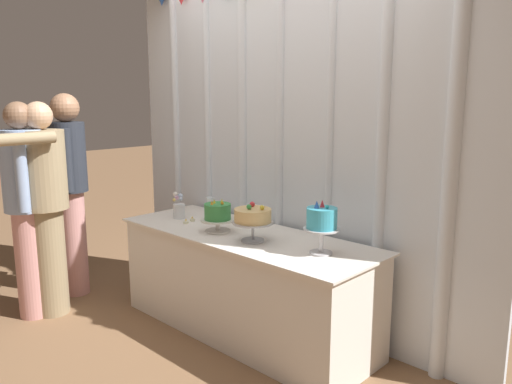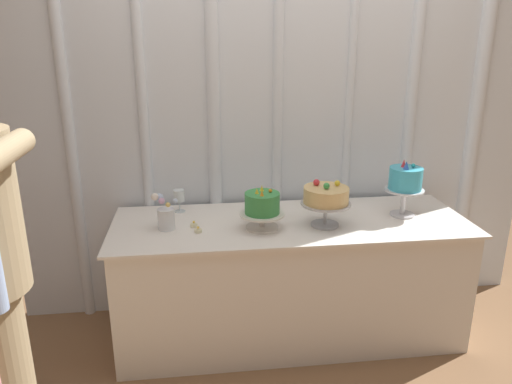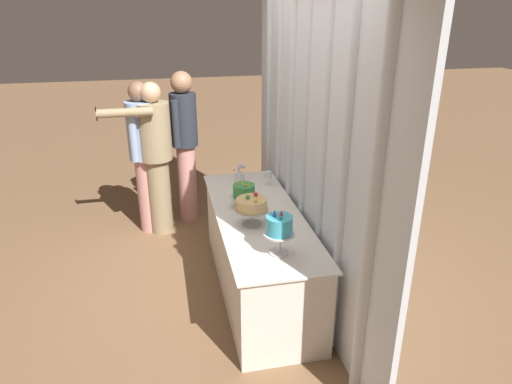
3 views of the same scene
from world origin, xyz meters
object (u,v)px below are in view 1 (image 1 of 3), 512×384
object	(u,v)px
cake_display_rightmost	(322,221)
wine_glass	(210,203)
tealight_near_left	(186,222)
tealight_far_left	(192,220)
cake_display_center	(253,217)
flower_vase	(179,208)
guest_man_pink_jacket	(70,184)
guest_man_dark_suit	(25,201)
cake_display_leftmost	(218,214)
guest_girl_blue_dress	(44,201)
cake_table	(245,283)

from	to	relation	value
cake_display_rightmost	wine_glass	distance (m)	1.30
tealight_near_left	tealight_far_left	bearing A→B (deg)	106.03
cake_display_center	flower_vase	world-z (taller)	cake_display_center
cake_display_center	guest_man_pink_jacket	bearing A→B (deg)	-166.97
guest_man_dark_suit	cake_display_leftmost	bearing A→B (deg)	35.35
guest_girl_blue_dress	guest_man_pink_jacket	bearing A→B (deg)	126.23
guest_man_dark_suit	cake_display_center	bearing A→B (deg)	28.68
wine_glass	flower_vase	world-z (taller)	flower_vase
cake_display_center	cake_display_leftmost	bearing A→B (deg)	179.47
flower_vase	guest_girl_blue_dress	bearing A→B (deg)	-128.12
cake_table	flower_vase	size ratio (longest dim) A/B	9.86
flower_vase	tealight_near_left	distance (m)	0.20
cake_display_leftmost	wine_glass	bearing A→B (deg)	144.40
flower_vase	guest_man_pink_jacket	xyz separation A→B (m)	(-0.86, -0.46, 0.15)
cake_display_center	tealight_far_left	size ratio (longest dim) A/B	6.77
cake_table	tealight_near_left	distance (m)	0.65
wine_glass	guest_man_pink_jacket	world-z (taller)	guest_man_pink_jacket
cake_display_center	tealight_far_left	distance (m)	0.73
cake_display_leftmost	tealight_near_left	world-z (taller)	cake_display_leftmost
guest_man_pink_jacket	tealight_far_left	bearing A→B (deg)	24.94
guest_girl_blue_dress	cake_display_center	bearing A→B (deg)	26.15
flower_vase	tealight_near_left	world-z (taller)	flower_vase
cake_display_leftmost	cake_display_center	world-z (taller)	cake_display_center
guest_girl_blue_dress	cake_table	bearing A→B (deg)	31.97
flower_vase	cake_display_center	bearing A→B (deg)	-3.97
cake_display_leftmost	guest_man_dark_suit	world-z (taller)	guest_man_dark_suit
cake_display_center	guest_girl_blue_dress	world-z (taller)	guest_girl_blue_dress
cake_display_center	tealight_far_left	world-z (taller)	cake_display_center
cake_display_rightmost	tealight_near_left	xyz separation A→B (m)	(-1.18, -0.10, -0.20)
tealight_near_left	wine_glass	bearing A→B (deg)	107.35
tealight_near_left	guest_man_dark_suit	size ratio (longest dim) A/B	0.03
tealight_far_left	guest_girl_blue_dress	bearing A→B (deg)	-133.90
cake_table	guest_man_dark_suit	size ratio (longest dim) A/B	1.22
cake_display_leftmost	guest_man_pink_jacket	size ratio (longest dim) A/B	0.14
tealight_near_left	guest_man_dark_suit	distance (m)	1.20
cake_display_rightmost	tealight_far_left	xyz separation A→B (m)	(-1.20, -0.02, -0.20)
cake_display_leftmost	tealight_near_left	bearing A→B (deg)	-178.14
cake_display_rightmost	guest_man_dark_suit	world-z (taller)	guest_man_dark_suit
cake_table	wine_glass	distance (m)	0.81
wine_glass	tealight_far_left	xyz separation A→B (m)	(0.08, -0.25, -0.08)
tealight_near_left	guest_girl_blue_dress	xyz separation A→B (m)	(-0.79, -0.72, 0.16)
guest_girl_blue_dress	tealight_near_left	bearing A→B (deg)	42.31
wine_glass	guest_man_dark_suit	size ratio (longest dim) A/B	0.08
wine_glass	guest_man_dark_suit	world-z (taller)	guest_man_dark_suit
wine_glass	tealight_far_left	size ratio (longest dim) A/B	3.33
cake_display_rightmost	guest_girl_blue_dress	distance (m)	2.13
cake_table	guest_man_dark_suit	bearing A→B (deg)	-145.71
flower_vase	guest_man_dark_suit	distance (m)	1.13
cake_table	cake_display_leftmost	bearing A→B (deg)	-153.59
flower_vase	tealight_near_left	size ratio (longest dim) A/B	4.95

